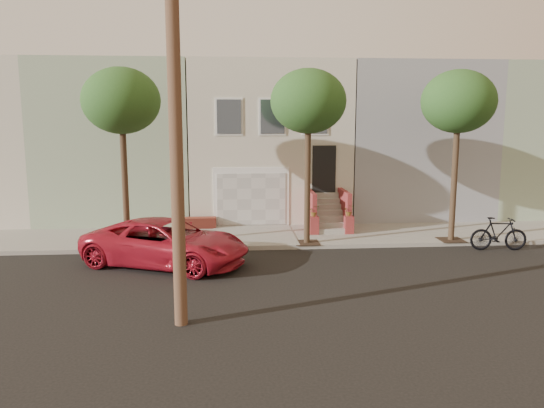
{
  "coord_description": "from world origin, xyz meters",
  "views": [
    {
      "loc": [
        -1.87,
        -15.06,
        4.78
      ],
      "look_at": [
        -0.37,
        3.0,
        1.77
      ],
      "focal_mm": 35.09,
      "sensor_mm": 36.0,
      "label": 1
    }
  ],
  "objects": [
    {
      "name": "ground",
      "position": [
        0.0,
        0.0,
        0.0
      ],
      "size": [
        90.0,
        90.0,
        0.0
      ],
      "primitive_type": "plane",
      "color": "black",
      "rests_on": "ground"
    },
    {
      "name": "pickup_truck",
      "position": [
        -3.89,
        1.84,
        0.75
      ],
      "size": [
        5.91,
        4.36,
        1.49
      ],
      "primitive_type": "imported",
      "rotation": [
        0.0,
        0.0,
        1.17
      ],
      "color": "#AD1729",
      "rests_on": "ground"
    },
    {
      "name": "sidewalk",
      "position": [
        0.0,
        5.35,
        0.07
      ],
      "size": [
        40.0,
        3.7,
        0.15
      ],
      "primitive_type": "cube",
      "color": "gray",
      "rests_on": "ground"
    },
    {
      "name": "tree_left",
      "position": [
        -5.5,
        3.9,
        5.26
      ],
      "size": [
        2.7,
        2.57,
        6.3
      ],
      "color": "#2D2116",
      "rests_on": "sidewalk"
    },
    {
      "name": "tree_mid",
      "position": [
        1.0,
        3.9,
        5.26
      ],
      "size": [
        2.7,
        2.57,
        6.3
      ],
      "color": "#2D2116",
      "rests_on": "sidewalk"
    },
    {
      "name": "tree_right",
      "position": [
        6.5,
        3.9,
        5.26
      ],
      "size": [
        2.7,
        2.57,
        6.3
      ],
      "color": "#2D2116",
      "rests_on": "sidewalk"
    },
    {
      "name": "house_row",
      "position": [
        0.0,
        11.19,
        3.64
      ],
      "size": [
        33.1,
        11.7,
        7.0
      ],
      "color": "beige",
      "rests_on": "sidewalk"
    },
    {
      "name": "motorcycle",
      "position": [
        7.77,
        2.8,
        0.61
      ],
      "size": [
        2.07,
        0.77,
        1.21
      ],
      "primitive_type": "imported",
      "rotation": [
        0.0,
        0.0,
        1.47
      ],
      "color": "black",
      "rests_on": "ground"
    }
  ]
}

